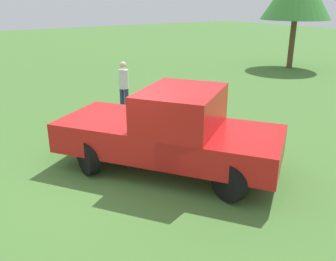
% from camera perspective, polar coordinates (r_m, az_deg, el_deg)
% --- Properties ---
extents(ground_plane, '(80.00, 80.00, 0.00)m').
position_cam_1_polar(ground_plane, '(7.73, -6.25, -7.25)').
color(ground_plane, '#477533').
extents(pickup_truck, '(4.97, 4.25, 1.81)m').
position_cam_1_polar(pickup_truck, '(7.61, 0.85, 0.16)').
color(pickup_truck, black).
rests_on(pickup_truck, ground_plane).
extents(person_bystander, '(0.41, 0.41, 1.66)m').
position_cam_1_polar(person_bystander, '(11.78, -7.00, 7.24)').
color(person_bystander, navy).
rests_on(person_bystander, ground_plane).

